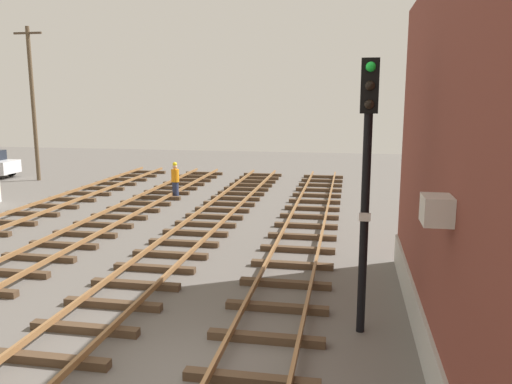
{
  "coord_description": "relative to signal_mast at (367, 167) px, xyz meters",
  "views": [
    {
      "loc": [
        2.71,
        -8.25,
        5.07
      ],
      "look_at": [
        -0.68,
        10.24,
        1.61
      ],
      "focal_mm": 35.89,
      "sensor_mm": 36.0,
      "label": 1
    }
  ],
  "objects": [
    {
      "name": "track_centre",
      "position": [
        -5.95,
        -2.52,
        -3.53
      ],
      "size": [
        2.5,
        50.62,
        0.32
      ],
      "color": "#4C3826",
      "rests_on": "ground"
    },
    {
      "name": "ground_plane",
      "position": [
        -3.07,
        -2.52,
        -3.65
      ],
      "size": [
        80.0,
        80.0,
        0.0
      ],
      "primitive_type": "plane",
      "color": "#605B56"
    },
    {
      "name": "track_worker_foreground",
      "position": [
        -9.08,
        13.85,
        -2.72
      ],
      "size": [
        0.4,
        0.4,
        1.87
      ],
      "color": "#262D4C",
      "rests_on": "ground"
    },
    {
      "name": "utility_pole_far",
      "position": [
        -19.46,
        17.89,
        1.19
      ],
      "size": [
        1.8,
        0.24,
        9.28
      ],
      "color": "brown",
      "rests_on": "ground"
    },
    {
      "name": "track_near_building",
      "position": [
        -1.96,
        -2.52,
        -3.52
      ],
      "size": [
        2.5,
        50.62,
        0.32
      ],
      "color": "#4C3826",
      "rests_on": "ground"
    },
    {
      "name": "signal_mast",
      "position": [
        0.0,
        0.0,
        0.0
      ],
      "size": [
        0.36,
        0.4,
        5.86
      ],
      "color": "black",
      "rests_on": "ground"
    }
  ]
}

